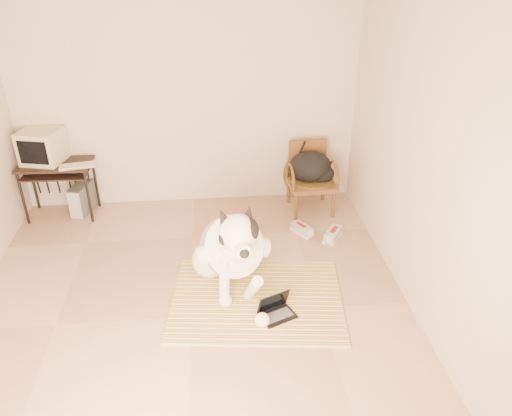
{
  "coord_description": "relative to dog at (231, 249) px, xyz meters",
  "views": [
    {
      "loc": [
        0.25,
        -3.46,
        3.01
      ],
      "look_at": [
        0.64,
        0.51,
        0.79
      ],
      "focal_mm": 35.0,
      "sensor_mm": 36.0,
      "label": 1
    }
  ],
  "objects": [
    {
      "name": "crt_monitor",
      "position": [
        -2.06,
        1.64,
        0.45
      ],
      "size": [
        0.51,
        0.49,
        0.38
      ],
      "color": "#B9AE91",
      "rests_on": "computer_desk"
    },
    {
      "name": "wall_right",
      "position": [
        1.61,
        -0.42,
        0.94
      ],
      "size": [
        0.0,
        4.5,
        4.5
      ],
      "primitive_type": "plane",
      "rotation": [
        1.57,
        0.0,
        -1.57
      ],
      "color": "beige",
      "rests_on": "floor"
    },
    {
      "name": "rattan_chair",
      "position": [
        1.04,
        1.46,
        -0.0
      ],
      "size": [
        0.57,
        0.55,
        0.82
      ],
      "color": "brown",
      "rests_on": "floor"
    },
    {
      "name": "rug",
      "position": [
        0.22,
        -0.25,
        -0.4
      ],
      "size": [
        1.7,
        1.38,
        0.02
      ],
      "color": "orange",
      "rests_on": "floor"
    },
    {
      "name": "floor",
      "position": [
        -0.39,
        -0.42,
        -0.41
      ],
      "size": [
        4.5,
        4.5,
        0.0
      ],
      "primitive_type": "plane",
      "color": "tan",
      "rests_on": "ground"
    },
    {
      "name": "wall_back",
      "position": [
        -0.39,
        1.83,
        0.94
      ],
      "size": [
        4.5,
        0.0,
        4.5
      ],
      "primitive_type": "plane",
      "rotation": [
        1.57,
        0.0,
        0.0
      ],
      "color": "beige",
      "rests_on": "floor"
    },
    {
      "name": "computer_desk",
      "position": [
        -1.94,
        1.56,
        0.17
      ],
      "size": [
        0.83,
        0.48,
        0.68
      ],
      "color": "black",
      "rests_on": "floor"
    },
    {
      "name": "dog",
      "position": [
        0.0,
        0.0,
        0.0
      ],
      "size": [
        0.7,
        1.41,
        1.05
      ],
      "color": "white",
      "rests_on": "rug"
    },
    {
      "name": "backpack",
      "position": [
        1.04,
        1.43,
        0.14
      ],
      "size": [
        0.54,
        0.42,
        0.37
      ],
      "color": "black",
      "rests_on": "rattan_chair"
    },
    {
      "name": "laptop",
      "position": [
        0.37,
        -0.49,
        -0.34
      ],
      "size": [
        0.36,
        0.32,
        0.21
      ],
      "color": "black",
      "rests_on": "rug"
    },
    {
      "name": "sneaker_left",
      "position": [
        0.85,
        0.88,
        -0.37
      ],
      "size": [
        0.25,
        0.3,
        0.1
      ],
      "color": "white",
      "rests_on": "floor"
    },
    {
      "name": "pc_tower",
      "position": [
        -1.72,
        1.62,
        -0.23
      ],
      "size": [
        0.26,
        0.42,
        0.36
      ],
      "color": "#49494C",
      "rests_on": "floor"
    },
    {
      "name": "sneaker_right",
      "position": [
        1.17,
        0.73,
        -0.37
      ],
      "size": [
        0.27,
        0.32,
        0.11
      ],
      "color": "white",
      "rests_on": "floor"
    },
    {
      "name": "desk_keyboard",
      "position": [
        -1.66,
        1.45,
        0.28
      ],
      "size": [
        0.41,
        0.21,
        0.03
      ],
      "primitive_type": "cube",
      "rotation": [
        0.0,
        0.0,
        0.19
      ],
      "color": "#B9AE91",
      "rests_on": "computer_desk"
    }
  ]
}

